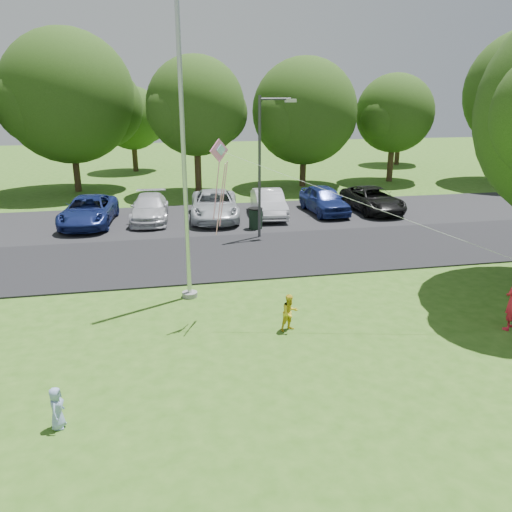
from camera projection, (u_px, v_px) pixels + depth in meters
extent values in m
plane|color=#315E18|center=(345.00, 362.00, 12.45)|extent=(120.00, 120.00, 0.00)
cube|color=black|center=(267.00, 253.00, 20.83)|extent=(60.00, 6.00, 0.06)
cube|color=black|center=(241.00, 217.00, 26.88)|extent=(42.00, 7.00, 0.06)
cylinder|color=#B7BABF|center=(183.00, 142.00, 14.90)|extent=(0.14, 0.14, 10.00)
cylinder|color=gray|center=(190.00, 294.00, 16.43)|extent=(0.50, 0.50, 0.16)
cylinder|color=#3F3F44|center=(260.00, 170.00, 22.16)|extent=(0.13, 0.13, 6.32)
cylinder|color=#3F3F44|center=(275.00, 99.00, 21.50)|extent=(1.46, 0.38, 0.09)
cube|color=silver|center=(291.00, 101.00, 21.80)|extent=(0.51, 0.32, 0.15)
cylinder|color=black|center=(256.00, 219.00, 24.37)|extent=(0.64, 0.64, 1.03)
cylinder|color=black|center=(256.00, 209.00, 24.20)|extent=(0.69, 0.69, 0.06)
cylinder|color=#332316|center=(76.00, 168.00, 33.67)|extent=(0.44, 0.44, 3.19)
sphere|color=#1D380F|center=(68.00, 97.00, 32.25)|extent=(8.50, 8.50, 8.50)
sphere|color=#1D380F|center=(101.00, 107.00, 33.60)|extent=(5.53, 5.53, 5.53)
sphere|color=#1D380F|center=(38.00, 104.00, 31.07)|extent=(5.10, 5.10, 5.10)
cylinder|color=#332316|center=(198.00, 168.00, 32.96)|extent=(0.44, 0.44, 3.43)
sphere|color=#1D380F|center=(196.00, 106.00, 31.75)|extent=(6.27, 6.27, 6.27)
sphere|color=#1D380F|center=(217.00, 113.00, 32.74)|extent=(4.07, 4.07, 4.07)
sphere|color=#1D380F|center=(177.00, 112.00, 30.88)|extent=(3.76, 3.76, 3.76)
cylinder|color=#332316|center=(303.00, 168.00, 35.69)|extent=(0.44, 0.44, 2.66)
sphere|color=#1D380F|center=(305.00, 111.00, 34.49)|extent=(7.27, 7.27, 7.27)
sphere|color=#1D380F|center=(323.00, 119.00, 35.64)|extent=(4.72, 4.72, 4.72)
sphere|color=#1D380F|center=(288.00, 118.00, 33.48)|extent=(4.36, 4.36, 4.36)
cylinder|color=#332316|center=(391.00, 161.00, 37.64)|extent=(0.44, 0.44, 3.02)
sphere|color=#1D380F|center=(395.00, 113.00, 36.55)|extent=(5.67, 5.67, 5.67)
sphere|color=#1D380F|center=(406.00, 119.00, 37.45)|extent=(3.68, 3.68, 3.68)
sphere|color=#1D380F|center=(384.00, 118.00, 35.77)|extent=(3.40, 3.40, 3.40)
cylinder|color=#332316|center=(135.00, 156.00, 42.60)|extent=(0.44, 0.44, 2.60)
sphere|color=#1D380F|center=(132.00, 118.00, 41.63)|extent=(5.20, 5.20, 5.20)
sphere|color=#1D380F|center=(147.00, 122.00, 42.46)|extent=(3.38, 3.38, 3.38)
sphere|color=#1D380F|center=(119.00, 122.00, 40.91)|extent=(3.12, 3.12, 3.12)
cylinder|color=#332316|center=(397.00, 150.00, 46.64)|extent=(0.44, 0.44, 2.60)
sphere|color=#1D380F|center=(400.00, 116.00, 45.68)|extent=(5.20, 5.20, 5.20)
sphere|color=#1D380F|center=(409.00, 120.00, 46.50)|extent=(3.38, 3.38, 3.38)
sphere|color=#1D380F|center=(393.00, 119.00, 44.96)|extent=(3.12, 3.12, 3.12)
imported|color=navy|center=(89.00, 211.00, 25.03)|extent=(2.76, 5.27, 1.41)
imported|color=silver|center=(150.00, 208.00, 25.82)|extent=(2.08, 4.65, 1.32)
imported|color=#B2B7BF|center=(215.00, 205.00, 26.23)|extent=(2.93, 5.48, 1.46)
imported|color=silver|center=(269.00, 203.00, 26.77)|extent=(1.79, 4.39, 1.42)
imported|color=navy|center=(324.00, 200.00, 27.51)|extent=(1.97, 4.45, 1.49)
imported|color=black|center=(373.00, 199.00, 27.92)|extent=(2.44, 4.92, 1.34)
imported|color=yellow|center=(290.00, 313.00, 13.96)|extent=(0.63, 0.56, 1.07)
imported|color=#8BA2D5|center=(57.00, 408.00, 9.88)|extent=(0.34, 0.47, 0.90)
cube|color=pink|center=(219.00, 151.00, 13.46)|extent=(0.55, 0.37, 0.63)
cube|color=#8CC6E5|center=(221.00, 150.00, 13.43)|extent=(0.27, 0.19, 0.30)
cylinder|color=white|center=(371.00, 206.00, 13.51)|extent=(7.90, 2.45, 2.91)
cylinder|color=pink|center=(216.00, 191.00, 13.78)|extent=(0.20, 0.26, 1.67)
cylinder|color=pink|center=(223.00, 195.00, 13.90)|extent=(0.23, 0.43, 1.90)
cylinder|color=pink|center=(221.00, 201.00, 13.80)|extent=(0.25, 0.64, 2.12)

